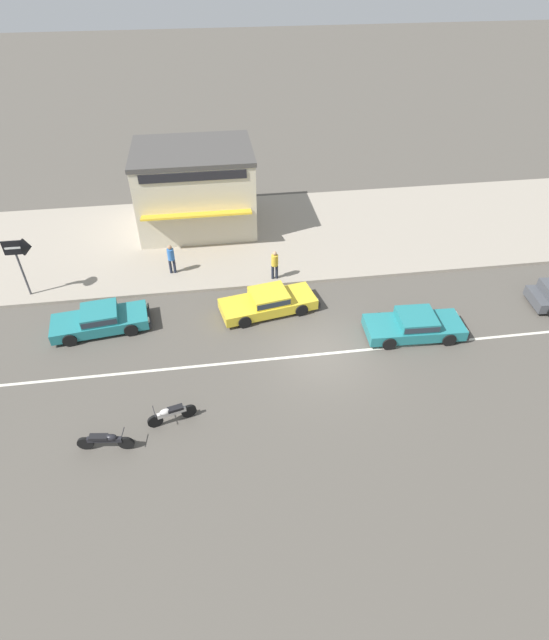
{
  "coord_description": "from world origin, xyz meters",
  "views": [
    {
      "loc": [
        -4.11,
        -14.92,
        14.29
      ],
      "look_at": [
        -1.77,
        1.56,
        0.8
      ],
      "focal_mm": 28.0,
      "sensor_mm": 36.0,
      "label": 1
    }
  ],
  "objects_px": {
    "sedan_yellow_3": "(269,301)",
    "pedestrian_mid_kerb": "(171,257)",
    "arrow_signboard": "(25,249)",
    "shopfront_corner_warung": "(195,188)",
    "motorcycle_0": "(171,414)",
    "sedan_teal_4": "(100,319)",
    "motorcycle_1": "(105,441)",
    "sedan_teal_1": "(415,325)",
    "pedestrian_near_clock": "(275,263)"
  },
  "relations": [
    {
      "from": "arrow_signboard",
      "to": "shopfront_corner_warung",
      "type": "bearing_deg",
      "value": 37.67
    },
    {
      "from": "pedestrian_mid_kerb",
      "to": "shopfront_corner_warung",
      "type": "relative_size",
      "value": 0.24
    },
    {
      "from": "sedan_yellow_3",
      "to": "pedestrian_mid_kerb",
      "type": "height_order",
      "value": "pedestrian_mid_kerb"
    },
    {
      "from": "pedestrian_near_clock",
      "to": "pedestrian_mid_kerb",
      "type": "distance_m",
      "value": 5.2
    },
    {
      "from": "motorcycle_0",
      "to": "pedestrian_near_clock",
      "type": "xyz_separation_m",
      "value": [
        4.95,
        8.41,
        0.63
      ]
    },
    {
      "from": "sedan_teal_1",
      "to": "arrow_signboard",
      "type": "distance_m",
      "value": 17.69
    },
    {
      "from": "motorcycle_1",
      "to": "sedan_teal_1",
      "type": "bearing_deg",
      "value": 19.0
    },
    {
      "from": "sedan_teal_1",
      "to": "motorcycle_1",
      "type": "xyz_separation_m",
      "value": [
        -12.58,
        -4.33,
        -0.11
      ]
    },
    {
      "from": "motorcycle_0",
      "to": "motorcycle_1",
      "type": "xyz_separation_m",
      "value": [
        -2.2,
        -0.89,
        0.0
      ]
    },
    {
      "from": "arrow_signboard",
      "to": "pedestrian_mid_kerb",
      "type": "relative_size",
      "value": 1.89
    },
    {
      "from": "sedan_teal_1",
      "to": "sedan_teal_4",
      "type": "bearing_deg",
      "value": 170.34
    },
    {
      "from": "sedan_yellow_3",
      "to": "pedestrian_near_clock",
      "type": "bearing_deg",
      "value": 75.57
    },
    {
      "from": "pedestrian_near_clock",
      "to": "pedestrian_mid_kerb",
      "type": "xyz_separation_m",
      "value": [
        -5.05,
        1.24,
        0.02
      ]
    },
    {
      "from": "arrow_signboard",
      "to": "sedan_yellow_3",
      "type": "bearing_deg",
      "value": -14.04
    },
    {
      "from": "pedestrian_mid_kerb",
      "to": "pedestrian_near_clock",
      "type": "bearing_deg",
      "value": -13.77
    },
    {
      "from": "sedan_yellow_3",
      "to": "motorcycle_0",
      "type": "relative_size",
      "value": 2.66
    },
    {
      "from": "sedan_teal_4",
      "to": "arrow_signboard",
      "type": "height_order",
      "value": "arrow_signboard"
    },
    {
      "from": "motorcycle_0",
      "to": "pedestrian_mid_kerb",
      "type": "xyz_separation_m",
      "value": [
        -0.11,
        9.64,
        0.64
      ]
    },
    {
      "from": "sedan_teal_4",
      "to": "motorcycle_0",
      "type": "distance_m",
      "value": 6.56
    },
    {
      "from": "arrow_signboard",
      "to": "pedestrian_near_clock",
      "type": "distance_m",
      "value": 11.44
    },
    {
      "from": "sedan_yellow_3",
      "to": "shopfront_corner_warung",
      "type": "bearing_deg",
      "value": 109.19
    },
    {
      "from": "sedan_teal_4",
      "to": "motorcycle_0",
      "type": "xyz_separation_m",
      "value": [
        3.17,
        -5.75,
        -0.11
      ]
    },
    {
      "from": "sedan_teal_1",
      "to": "sedan_yellow_3",
      "type": "height_order",
      "value": "same"
    },
    {
      "from": "sedan_teal_1",
      "to": "pedestrian_mid_kerb",
      "type": "distance_m",
      "value": 12.2
    },
    {
      "from": "pedestrian_near_clock",
      "to": "pedestrian_mid_kerb",
      "type": "bearing_deg",
      "value": 166.23
    },
    {
      "from": "pedestrian_near_clock",
      "to": "arrow_signboard",
      "type": "bearing_deg",
      "value": 178.61
    },
    {
      "from": "pedestrian_mid_kerb",
      "to": "shopfront_corner_warung",
      "type": "xyz_separation_m",
      "value": [
        1.43,
        4.99,
        1.35
      ]
    },
    {
      "from": "sedan_teal_1",
      "to": "pedestrian_mid_kerb",
      "type": "bearing_deg",
      "value": 149.4
    },
    {
      "from": "sedan_yellow_3",
      "to": "sedan_teal_4",
      "type": "height_order",
      "value": "same"
    },
    {
      "from": "sedan_yellow_3",
      "to": "pedestrian_mid_kerb",
      "type": "bearing_deg",
      "value": 140.61
    },
    {
      "from": "sedan_teal_4",
      "to": "motorcycle_1",
      "type": "distance_m",
      "value": 6.71
    },
    {
      "from": "motorcycle_1",
      "to": "sedan_yellow_3",
      "type": "bearing_deg",
      "value": 46.57
    },
    {
      "from": "sedan_teal_4",
      "to": "motorcycle_1",
      "type": "relative_size",
      "value": 2.25
    },
    {
      "from": "arrow_signboard",
      "to": "pedestrian_mid_kerb",
      "type": "bearing_deg",
      "value": 8.72
    },
    {
      "from": "sedan_teal_4",
      "to": "pedestrian_mid_kerb",
      "type": "distance_m",
      "value": 4.98
    },
    {
      "from": "motorcycle_1",
      "to": "pedestrian_mid_kerb",
      "type": "height_order",
      "value": "pedestrian_mid_kerb"
    },
    {
      "from": "sedan_teal_1",
      "to": "sedan_yellow_3",
      "type": "xyz_separation_m",
      "value": [
        -6.05,
        2.56,
        0.0
      ]
    },
    {
      "from": "pedestrian_near_clock",
      "to": "sedan_teal_4",
      "type": "bearing_deg",
      "value": -161.86
    },
    {
      "from": "sedan_teal_1",
      "to": "pedestrian_near_clock",
      "type": "height_order",
      "value": "pedestrian_near_clock"
    },
    {
      "from": "motorcycle_0",
      "to": "arrow_signboard",
      "type": "height_order",
      "value": "arrow_signboard"
    },
    {
      "from": "sedan_yellow_3",
      "to": "pedestrian_mid_kerb",
      "type": "xyz_separation_m",
      "value": [
        -4.43,
        3.64,
        0.53
      ]
    },
    {
      "from": "sedan_teal_1",
      "to": "arrow_signboard",
      "type": "relative_size",
      "value": 1.47
    },
    {
      "from": "sedan_teal_1",
      "to": "motorcycle_0",
      "type": "bearing_deg",
      "value": -161.66
    },
    {
      "from": "sedan_yellow_3",
      "to": "motorcycle_0",
      "type": "bearing_deg",
      "value": -125.78
    },
    {
      "from": "sedan_yellow_3",
      "to": "motorcycle_1",
      "type": "relative_size",
      "value": 2.41
    },
    {
      "from": "pedestrian_mid_kerb",
      "to": "sedan_teal_1",
      "type": "bearing_deg",
      "value": -30.6
    },
    {
      "from": "pedestrian_mid_kerb",
      "to": "motorcycle_0",
      "type": "bearing_deg",
      "value": -89.36
    },
    {
      "from": "sedan_teal_4",
      "to": "shopfront_corner_warung",
      "type": "bearing_deg",
      "value": 63.18
    },
    {
      "from": "motorcycle_0",
      "to": "motorcycle_1",
      "type": "distance_m",
      "value": 2.37
    },
    {
      "from": "motorcycle_1",
      "to": "pedestrian_mid_kerb",
      "type": "relative_size",
      "value": 1.23
    }
  ]
}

